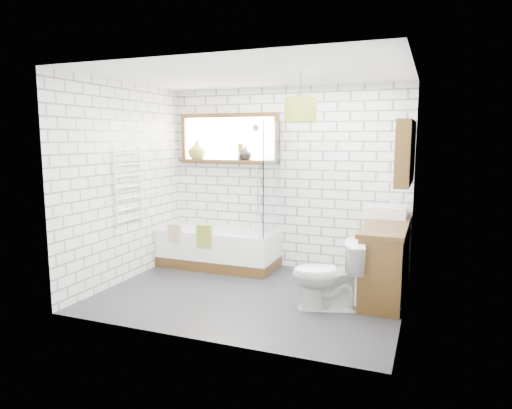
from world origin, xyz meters
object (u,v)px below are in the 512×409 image
at_px(vanity, 386,260).
at_px(basin, 386,211).
at_px(bathtub, 219,248).
at_px(toilet, 327,275).
at_px(pendant, 300,110).

distance_m(vanity, basin, 0.67).
height_order(vanity, basin, basin).
height_order(bathtub, toilet, toilet).
distance_m(basin, pendant, 1.79).
height_order(bathtub, pendant, pendant).
xyz_separation_m(bathtub, toilet, (1.79, -1.06, 0.11)).
height_order(toilet, pendant, pendant).
distance_m(vanity, pendant, 1.99).
xyz_separation_m(vanity, pendant, (-0.87, -0.62, 1.68)).
height_order(vanity, pendant, pendant).
bearing_deg(bathtub, pendant, -34.41).
relative_size(bathtub, toilet, 2.21).
bearing_deg(basin, toilet, -112.87).
relative_size(basin, toilet, 0.65).
height_order(bathtub, vanity, vanity).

